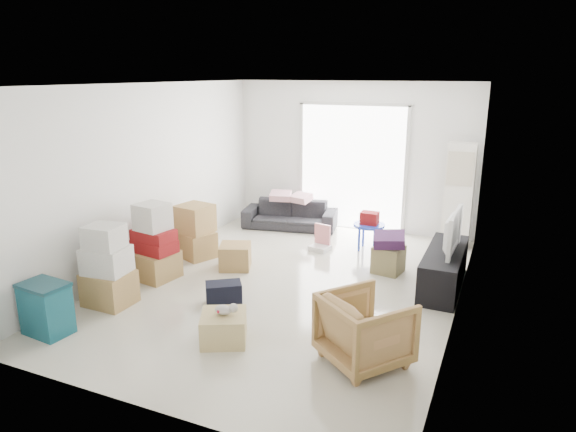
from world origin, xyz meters
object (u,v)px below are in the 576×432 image
(ottoman, at_px, (388,259))
(kids_table, at_px, (369,223))
(television, at_px, (446,246))
(storage_bins, at_px, (46,308))
(sofa, at_px, (290,210))
(ac_tower, at_px, (459,196))
(tv_console, at_px, (444,269))
(armchair, at_px, (365,326))
(wood_crate, at_px, (224,328))

(ottoman, relative_size, kids_table, 0.62)
(television, bearing_deg, storage_bins, 130.64)
(television, relative_size, sofa, 0.55)
(sofa, xyz_separation_m, storage_bins, (-0.87, -4.84, -0.04))
(ac_tower, distance_m, sofa, 3.03)
(tv_console, relative_size, kids_table, 2.47)
(tv_console, distance_m, kids_table, 1.74)
(sofa, xyz_separation_m, ottoman, (2.22, -1.49, -0.14))
(ac_tower, relative_size, storage_bins, 2.90)
(storage_bins, bearing_deg, armchair, 13.94)
(tv_console, bearing_deg, storage_bins, -141.29)
(armchair, xyz_separation_m, ottoman, (-0.33, 2.51, -0.20))
(armchair, height_order, wood_crate, armchair)
(storage_bins, bearing_deg, tv_console, 38.71)
(armchair, bearing_deg, ottoman, -44.56)
(storage_bins, distance_m, ottoman, 4.56)
(storage_bins, xyz_separation_m, kids_table, (2.56, 4.22, 0.16))
(ac_tower, bearing_deg, wood_crate, -114.08)
(kids_table, distance_m, wood_crate, 3.65)
(storage_bins, xyz_separation_m, ottoman, (3.09, 3.36, -0.10))
(ac_tower, height_order, kids_table, ac_tower)
(television, xyz_separation_m, storage_bins, (-3.90, -3.13, -0.29))
(ac_tower, bearing_deg, sofa, -177.12)
(ac_tower, height_order, armchair, ac_tower)
(ottoman, xyz_separation_m, wood_crate, (-1.18, -2.72, -0.04))
(television, bearing_deg, kids_table, 52.69)
(armchair, bearing_deg, wood_crate, 45.74)
(armchair, bearing_deg, television, -64.01)
(television, distance_m, wood_crate, 3.22)
(tv_console, xyz_separation_m, sofa, (-3.03, 1.72, 0.07))
(sofa, distance_m, wood_crate, 4.33)
(tv_console, xyz_separation_m, television, (0.00, 0.00, 0.33))
(television, relative_size, ottoman, 2.42)
(tv_console, height_order, storage_bins, storage_bins)
(ac_tower, bearing_deg, storage_bins, -127.63)
(tv_console, height_order, sofa, sofa)
(sofa, relative_size, armchair, 2.19)
(armchair, height_order, storage_bins, armchair)
(tv_console, relative_size, wood_crate, 3.30)
(ac_tower, xyz_separation_m, television, (0.05, -1.87, -0.28))
(storage_bins, bearing_deg, ac_tower, 52.37)
(tv_console, distance_m, television, 0.33)
(ac_tower, xyz_separation_m, sofa, (-2.98, -0.15, -0.54))
(sofa, bearing_deg, ac_tower, -7.81)
(kids_table, bearing_deg, ottoman, -58.54)
(storage_bins, bearing_deg, kids_table, 58.75)
(ac_tower, distance_m, armchair, 4.20)
(sofa, distance_m, ottoman, 2.67)
(tv_console, bearing_deg, television, 0.00)
(television, xyz_separation_m, wood_crate, (-2.00, -2.49, -0.43))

